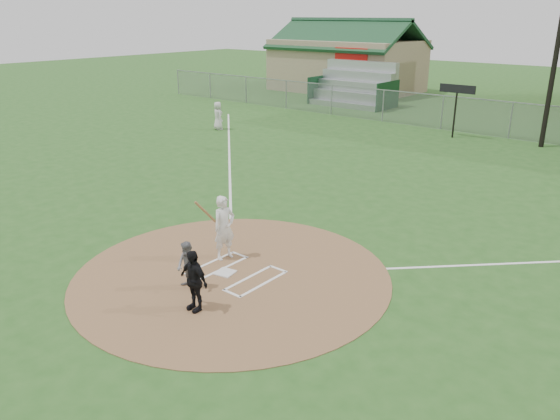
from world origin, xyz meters
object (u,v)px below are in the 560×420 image
Objects in this scene: catcher at (188,266)px; batter_at_plate at (224,227)px; home_plate at (225,273)px; ondeck_player at (218,116)px; umpire at (194,280)px.

catcher is 0.69× the size of batter_at_plate.
ondeck_player is (-14.03, 13.42, 0.79)m from home_plate.
ondeck_player is at bearing 136.65° from umpire.
ondeck_player reaches higher than catcher.
ondeck_player is at bearing 136.35° from batter_at_plate.
batter_at_plate is (13.33, -12.72, 0.12)m from ondeck_player.
home_plate is 0.26× the size of batter_at_plate.
umpire is (0.87, -0.57, 0.12)m from catcher.
umpire is at bearing -65.77° from home_plate.
umpire is 2.91m from batter_at_plate.
home_plate is 19.43m from ondeck_player.
batter_at_plate is at bearing 123.45° from umpire.
umpire is 0.91× the size of ondeck_player.
batter_at_plate is (-1.50, 2.49, 0.17)m from umpire.
home_plate is 0.37× the size of catcher.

